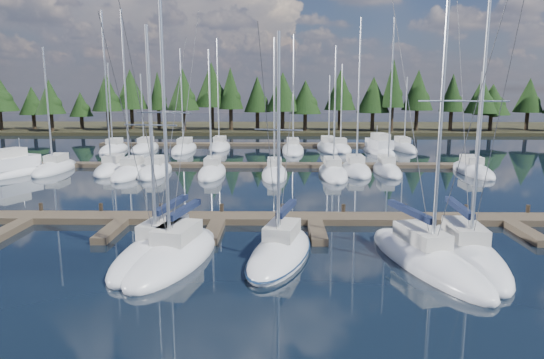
{
  "coord_description": "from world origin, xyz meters",
  "views": [
    {
      "loc": [
        3.82,
        -11.9,
        8.31
      ],
      "look_at": [
        3.26,
        22.0,
        1.97
      ],
      "focal_mm": 32.0,
      "sensor_mm": 36.0,
      "label": 1
    }
  ],
  "objects_px": {
    "main_dock": "(219,221)",
    "front_sailboat_2": "(161,249)",
    "front_sailboat_3": "(174,255)",
    "front_sailboat_6": "(466,253)",
    "front_sailboat_4": "(280,253)",
    "motor_yacht_right": "(379,149)",
    "front_sailboat_5": "(426,259)",
    "motor_yacht_left": "(14,170)"
  },
  "relations": [
    {
      "from": "front_sailboat_3",
      "to": "motor_yacht_left",
      "type": "relative_size",
      "value": 1.45
    },
    {
      "from": "main_dock",
      "to": "front_sailboat_6",
      "type": "distance_m",
      "value": 14.47
    },
    {
      "from": "main_dock",
      "to": "front_sailboat_4",
      "type": "distance_m",
      "value": 7.28
    },
    {
      "from": "main_dock",
      "to": "front_sailboat_6",
      "type": "height_order",
      "value": "front_sailboat_6"
    },
    {
      "from": "front_sailboat_6",
      "to": "motor_yacht_right",
      "type": "bearing_deg",
      "value": 84.65
    },
    {
      "from": "main_dock",
      "to": "front_sailboat_3",
      "type": "height_order",
      "value": "front_sailboat_3"
    },
    {
      "from": "main_dock",
      "to": "front_sailboat_6",
      "type": "relative_size",
      "value": 3.12
    },
    {
      "from": "main_dock",
      "to": "front_sailboat_2",
      "type": "xyz_separation_m",
      "value": [
        -2.26,
        -5.71,
        0.07
      ]
    },
    {
      "from": "front_sailboat_4",
      "to": "motor_yacht_right",
      "type": "distance_m",
      "value": 42.88
    },
    {
      "from": "main_dock",
      "to": "front_sailboat_3",
      "type": "xyz_separation_m",
      "value": [
        -1.35,
        -6.66,
        0.08
      ]
    },
    {
      "from": "front_sailboat_3",
      "to": "motor_yacht_left",
      "type": "height_order",
      "value": "front_sailboat_3"
    },
    {
      "from": "front_sailboat_2",
      "to": "front_sailboat_4",
      "type": "height_order",
      "value": "front_sailboat_2"
    },
    {
      "from": "front_sailboat_5",
      "to": "front_sailboat_6",
      "type": "height_order",
      "value": "front_sailboat_5"
    },
    {
      "from": "main_dock",
      "to": "motor_yacht_left",
      "type": "xyz_separation_m",
      "value": [
        -22.34,
        17.24,
        0.28
      ]
    },
    {
      "from": "front_sailboat_2",
      "to": "motor_yacht_left",
      "type": "bearing_deg",
      "value": 131.19
    },
    {
      "from": "front_sailboat_5",
      "to": "front_sailboat_2",
      "type": "bearing_deg",
      "value": 174.38
    },
    {
      "from": "front_sailboat_6",
      "to": "motor_yacht_right",
      "type": "xyz_separation_m",
      "value": [
        3.82,
        40.79,
        0.19
      ]
    },
    {
      "from": "front_sailboat_3",
      "to": "front_sailboat_6",
      "type": "height_order",
      "value": "front_sailboat_6"
    },
    {
      "from": "front_sailboat_3",
      "to": "front_sailboat_6",
      "type": "relative_size",
      "value": 0.94
    },
    {
      "from": "front_sailboat_4",
      "to": "motor_yacht_right",
      "type": "height_order",
      "value": "front_sailboat_4"
    },
    {
      "from": "front_sailboat_5",
      "to": "front_sailboat_6",
      "type": "distance_m",
      "value": 2.43
    },
    {
      "from": "front_sailboat_3",
      "to": "motor_yacht_left",
      "type": "distance_m",
      "value": 31.8
    },
    {
      "from": "motor_yacht_left",
      "to": "motor_yacht_right",
      "type": "xyz_separation_m",
      "value": [
        39.27,
        17.42,
        -0.0
      ]
    },
    {
      "from": "front_sailboat_3",
      "to": "front_sailboat_6",
      "type": "bearing_deg",
      "value": 2.12
    },
    {
      "from": "front_sailboat_3",
      "to": "front_sailboat_5",
      "type": "distance_m",
      "value": 12.19
    },
    {
      "from": "motor_yacht_left",
      "to": "front_sailboat_4",
      "type": "bearing_deg",
      "value": -41.79
    },
    {
      "from": "front_sailboat_2",
      "to": "front_sailboat_3",
      "type": "bearing_deg",
      "value": -46.48
    },
    {
      "from": "front_sailboat_4",
      "to": "front_sailboat_6",
      "type": "xyz_separation_m",
      "value": [
        9.25,
        0.05,
        0.01
      ]
    },
    {
      "from": "front_sailboat_2",
      "to": "motor_yacht_right",
      "type": "bearing_deg",
      "value": 64.58
    },
    {
      "from": "front_sailboat_3",
      "to": "front_sailboat_6",
      "type": "distance_m",
      "value": 14.47
    },
    {
      "from": "front_sailboat_4",
      "to": "front_sailboat_5",
      "type": "relative_size",
      "value": 0.83
    },
    {
      "from": "front_sailboat_2",
      "to": "motor_yacht_left",
      "type": "height_order",
      "value": "front_sailboat_2"
    },
    {
      "from": "main_dock",
      "to": "front_sailboat_5",
      "type": "xyz_separation_m",
      "value": [
        10.83,
        -7.0,
        0.09
      ]
    },
    {
      "from": "front_sailboat_4",
      "to": "motor_yacht_left",
      "type": "xyz_separation_m",
      "value": [
        -26.19,
        23.41,
        0.2
      ]
    },
    {
      "from": "front_sailboat_2",
      "to": "front_sailboat_5",
      "type": "distance_m",
      "value": 13.15
    },
    {
      "from": "front_sailboat_3",
      "to": "front_sailboat_4",
      "type": "xyz_separation_m",
      "value": [
        5.21,
        0.49,
        -0.0
      ]
    },
    {
      "from": "main_dock",
      "to": "motor_yacht_left",
      "type": "bearing_deg",
      "value": 142.34
    },
    {
      "from": "main_dock",
      "to": "front_sailboat_6",
      "type": "xyz_separation_m",
      "value": [
        13.1,
        -6.12,
        0.08
      ]
    },
    {
      "from": "front_sailboat_3",
      "to": "main_dock",
      "type": "bearing_deg",
      "value": 78.51
    },
    {
      "from": "motor_yacht_right",
      "to": "front_sailboat_4",
      "type": "bearing_deg",
      "value": -107.75
    },
    {
      "from": "front_sailboat_6",
      "to": "motor_yacht_left",
      "type": "distance_m",
      "value": 42.45
    },
    {
      "from": "front_sailboat_5",
      "to": "motor_yacht_right",
      "type": "relative_size",
      "value": 1.58
    }
  ]
}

